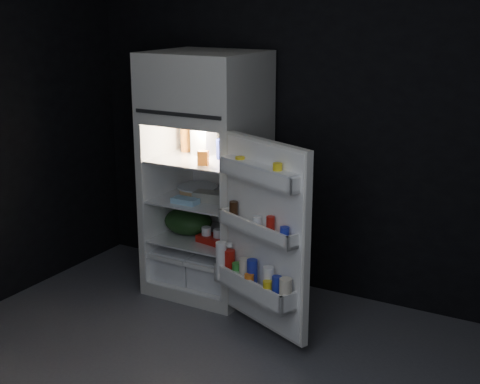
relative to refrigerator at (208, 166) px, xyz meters
The scene contains 16 objects.
wall_back 0.98m from the refrigerator, 25.18° to the left, with size 4.00×0.00×2.70m, color black.
refrigerator is the anchor object (origin of this frame).
fridge_door 0.94m from the refrigerator, 36.03° to the right, with size 0.74×0.46×1.22m.
milk_jug 0.21m from the refrigerator, 141.93° to the left, with size 0.14×0.14×0.24m, color white.
mayo_jar 0.19m from the refrigerator, ahead, with size 0.10×0.10×0.14m, color #1D2AA0.
jam_jar 0.27m from the refrigerator, ahead, with size 0.09×0.09×0.13m, color black.
amber_bottle 0.30m from the refrigerator, 166.26° to the left, with size 0.07×0.07×0.22m, color orange.
small_carton 0.29m from the refrigerator, 64.93° to the right, with size 0.07×0.05×0.10m, color orange.
egg_carton 0.26m from the refrigerator, 39.63° to the right, with size 0.32×0.12×0.07m, color gray.
pie 0.24m from the refrigerator, 162.21° to the left, with size 0.27×0.27×0.04m, color tan.
flat_package 0.32m from the refrigerator, 99.94° to the right, with size 0.19×0.10×0.04m, color #93C5E3.
wrapped_pkg 0.31m from the refrigerator, 30.17° to the left, with size 0.13×0.11×0.05m, color beige.
produce_bag 0.46m from the refrigerator, 155.96° to the right, with size 0.37×0.32×0.20m, color #193815.
yogurt_tray 0.54m from the refrigerator, 48.20° to the right, with size 0.24×0.13×0.05m, color #A7150E.
small_can_red 0.53m from the refrigerator, 18.61° to the left, with size 0.07×0.07×0.09m, color #A7150E.
small_can_silver 0.54m from the refrigerator, 25.87° to the left, with size 0.07×0.07×0.09m, color silver.
Camera 1 is at (1.73, -2.70, 2.12)m, focal length 50.00 mm.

